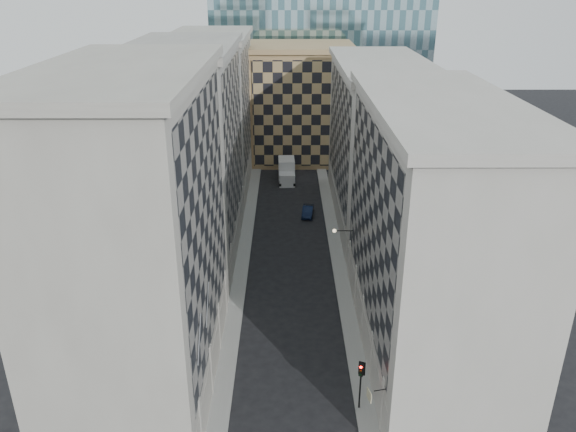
{
  "coord_description": "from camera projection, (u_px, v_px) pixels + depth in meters",
  "views": [
    {
      "loc": [
        -0.47,
        -25.1,
        28.85
      ],
      "look_at": [
        -0.32,
        13.25,
        12.38
      ],
      "focal_mm": 35.0,
      "sensor_mm": 36.0,
      "label": 1
    }
  ],
  "objects": [
    {
      "name": "sidewalk_west",
      "position": [
        243.0,
        258.0,
        61.96
      ],
      "size": [
        1.5,
        100.0,
        0.15
      ],
      "primitive_type": "cube",
      "color": "gray",
      "rests_on": "ground"
    },
    {
      "name": "sidewalk_east",
      "position": [
        338.0,
        258.0,
        62.0
      ],
      "size": [
        1.5,
        100.0,
        0.15
      ],
      "primitive_type": "cube",
      "color": "gray",
      "rests_on": "ground"
    },
    {
      "name": "bldg_left_a",
      "position": [
        140.0,
        236.0,
        39.85
      ],
      "size": [
        10.8,
        22.8,
        23.7
      ],
      "color": "#9A958B",
      "rests_on": "ground"
    },
    {
      "name": "bldg_left_b",
      "position": [
        189.0,
        153.0,
        60.26
      ],
      "size": [
        10.8,
        22.8,
        22.7
      ],
      "color": "gray",
      "rests_on": "ground"
    },
    {
      "name": "bldg_left_c",
      "position": [
        214.0,
        112.0,
        80.67
      ],
      "size": [
        10.8,
        22.8,
        21.7
      ],
      "color": "#9A958B",
      "rests_on": "ground"
    },
    {
      "name": "bldg_right_a",
      "position": [
        430.0,
        231.0,
        44.19
      ],
      "size": [
        10.8,
        26.8,
        20.7
      ],
      "color": "#AAA79C",
      "rests_on": "ground"
    },
    {
      "name": "bldg_right_b",
      "position": [
        378.0,
        143.0,
        69.19
      ],
      "size": [
        10.8,
        28.8,
        19.7
      ],
      "color": "#AAA79C",
      "rests_on": "ground"
    },
    {
      "name": "tan_block",
      "position": [
        301.0,
        103.0,
        93.11
      ],
      "size": [
        16.8,
        14.8,
        18.8
      ],
      "color": "tan",
      "rests_on": "ground"
    },
    {
      "name": "flagpoles_left",
      "position": [
        204.0,
        321.0,
        36.78
      ],
      "size": [
        0.1,
        6.33,
        2.33
      ],
      "color": "gray",
      "rests_on": "ground"
    },
    {
      "name": "bracket_lamp",
      "position": [
        336.0,
        231.0,
        54.07
      ],
      "size": [
        1.98,
        0.36,
        0.36
      ],
      "color": "black",
      "rests_on": "ground"
    },
    {
      "name": "traffic_light",
      "position": [
        361.0,
        376.0,
        39.41
      ],
      "size": [
        0.48,
        0.48,
        3.9
      ],
      "rotation": [
        0.0,
        0.0,
        -0.41
      ],
      "color": "black",
      "rests_on": "sidewalk_east"
    },
    {
      "name": "box_truck",
      "position": [
        287.0,
        172.0,
        85.13
      ],
      "size": [
        2.59,
        6.01,
        3.26
      ],
      "rotation": [
        0.0,
        0.0,
        0.03
      ],
      "color": "silver",
      "rests_on": "ground"
    },
    {
      "name": "dark_car",
      "position": [
        308.0,
        211.0,
        72.93
      ],
      "size": [
        1.75,
        3.98,
        1.27
      ],
      "primitive_type": "imported",
      "rotation": [
        0.0,
        0.0,
        -0.11
      ],
      "color": "black",
      "rests_on": "ground"
    },
    {
      "name": "shop_sign",
      "position": [
        370.0,
        395.0,
        36.35
      ],
      "size": [
        1.23,
        0.74,
        0.83
      ],
      "rotation": [
        0.0,
        0.0,
        0.24
      ],
      "color": "black",
      "rests_on": "ground"
    }
  ]
}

